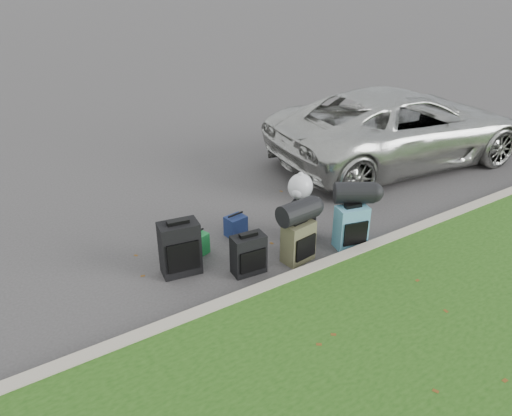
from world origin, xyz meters
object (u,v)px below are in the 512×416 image
suv (400,127)px  suitcase_teal (351,227)px  suitcase_large_black_right (302,219)px  tote_navy (236,226)px  suitcase_olive (298,242)px  tote_green (198,244)px  suitcase_small_black (249,254)px  suitcase_large_black_left (180,248)px

suv → suitcase_teal: suv is taller
suitcase_large_black_right → tote_navy: 1.02m
suitcase_olive → tote_navy: 1.15m
suv → tote_navy: 4.53m
suitcase_olive → tote_green: (-1.10, 0.91, -0.14)m
suitcase_olive → tote_green: bearing=132.7°
suitcase_small_black → suitcase_large_black_right: 1.22m
suitcase_small_black → suitcase_teal: suitcase_teal is taller
suv → suitcase_teal: (-3.17, -2.04, -0.43)m
suitcase_small_black → tote_green: size_ratio=1.76×
suitcase_teal → suitcase_large_black_right: (-0.44, 0.58, 0.00)m
suitcase_small_black → tote_navy: 1.03m
suitcase_olive → suitcase_small_black: bearing=163.0°
tote_navy → suv: bearing=3.3°
suitcase_large_black_left → suv: bearing=22.9°
suitcase_olive → tote_green: 1.44m
suitcase_large_black_left → suitcase_large_black_right: suitcase_large_black_left is taller
suitcase_olive → suitcase_teal: size_ratio=0.93×
suitcase_teal → tote_green: suitcase_teal is taller
suitcase_teal → suitcase_small_black: bearing=-174.5°
tote_green → tote_navy: 0.75m
suitcase_large_black_left → tote_green: 0.54m
suitcase_small_black → tote_navy: bearing=74.3°
suitcase_large_black_left → tote_green: (0.40, 0.29, -0.22)m
tote_green → tote_navy: size_ratio=1.00×
suv → tote_green: (-5.14, -1.01, -0.60)m
suitcase_small_black → suitcase_large_black_left: 0.92m
suitcase_teal → suitcase_large_black_left: bearing=176.6°
suitcase_large_black_left → suitcase_teal: (2.37, -0.73, -0.05)m
suitcase_olive → tote_green: size_ratio=1.89×
suitcase_large_black_left → tote_green: bearing=46.0°
suitcase_olive → suitcase_large_black_right: bearing=39.4°
suitcase_small_black → tote_green: (-0.36, 0.79, -0.12)m
suitcase_olive → suitcase_large_black_right: size_ratio=0.93×
tote_navy → suitcase_large_black_left: bearing=-165.5°
suitcase_large_black_left → tote_navy: (1.13, 0.46, -0.21)m
suitcase_small_black → suitcase_olive: 0.75m
suv → tote_green: size_ratio=17.13×
suv → suitcase_teal: size_ratio=8.44×
suitcase_olive → suitcase_teal: 0.88m
suitcase_olive → suv: bearing=17.8°
suitcase_large_black_left → suitcase_olive: (1.50, -0.62, -0.07)m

